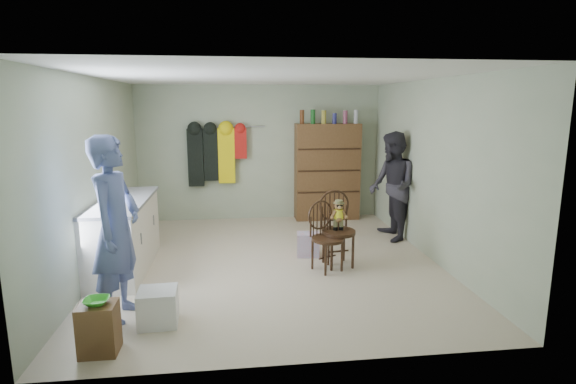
{
  "coord_description": "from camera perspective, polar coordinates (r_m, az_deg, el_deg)",
  "views": [
    {
      "loc": [
        -0.5,
        -5.9,
        2.17
      ],
      "look_at": [
        0.25,
        0.2,
        0.95
      ],
      "focal_mm": 28.0,
      "sensor_mm": 36.0,
      "label": 1
    }
  ],
  "objects": [
    {
      "name": "person_right",
      "position": [
        7.32,
        13.08,
        0.7
      ],
      "size": [
        0.68,
        0.86,
        1.74
      ],
      "primitive_type": "imported",
      "rotation": [
        0.0,
        0.0,
        -1.59
      ],
      "color": "#2D2B33",
      "rests_on": "ground"
    },
    {
      "name": "person_left",
      "position": [
        4.81,
        -21.03,
        -4.37
      ],
      "size": [
        0.57,
        0.76,
        1.87
      ],
      "primitive_type": "imported",
      "rotation": [
        0.0,
        0.0,
        1.37
      ],
      "color": "#536098",
      "rests_on": "ground"
    },
    {
      "name": "striped_bag",
      "position": [
        6.52,
        2.57,
        -6.67
      ],
      "size": [
        0.35,
        0.29,
        0.34
      ],
      "primitive_type": "cube",
      "rotation": [
        0.0,
        0.0,
        -0.14
      ],
      "color": "#E57281",
      "rests_on": "ground"
    },
    {
      "name": "counter",
      "position": [
        6.31,
        -20.09,
        -5.09
      ],
      "size": [
        0.64,
        1.86,
        0.94
      ],
      "color": "silver",
      "rests_on": "ground"
    },
    {
      "name": "plastic_tub",
      "position": [
        4.78,
        -16.17,
        -13.85
      ],
      "size": [
        0.39,
        0.37,
        0.36
      ],
      "primitive_type": "cube",
      "rotation": [
        0.0,
        0.0,
        0.05
      ],
      "color": "white",
      "rests_on": "ground"
    },
    {
      "name": "ground_plane",
      "position": [
        6.31,
        -2.06,
        -8.91
      ],
      "size": [
        5.0,
        5.0,
        0.0
      ],
      "primitive_type": "plane",
      "color": "beige",
      "rests_on": "ground"
    },
    {
      "name": "bowl",
      "position": [
        4.32,
        -23.15,
        -12.66
      ],
      "size": [
        0.22,
        0.22,
        0.05
      ],
      "primitive_type": "imported",
      "color": "green",
      "rests_on": "stool"
    },
    {
      "name": "room_walls",
      "position": [
        6.48,
        -2.57,
        5.97
      ],
      "size": [
        5.0,
        5.0,
        5.0
      ],
      "color": "#AEB89A",
      "rests_on": "ground"
    },
    {
      "name": "chair_far",
      "position": [
        5.93,
        4.72,
        -5.26
      ],
      "size": [
        0.55,
        0.55,
        0.92
      ],
      "rotation": [
        0.0,
        0.0,
        0.47
      ],
      "color": "#311D11",
      "rests_on": "ground"
    },
    {
      "name": "stool",
      "position": [
        4.43,
        -22.89,
        -15.69
      ],
      "size": [
        0.32,
        0.27,
        0.46
      ],
      "primitive_type": "cube",
      "color": "brown",
      "rests_on": "ground"
    },
    {
      "name": "coat_rack",
      "position": [
        8.34,
        -9.25,
        4.74
      ],
      "size": [
        1.42,
        0.12,
        1.09
      ],
      "color": "#99999E",
      "rests_on": "ground"
    },
    {
      "name": "chair_front",
      "position": [
        6.09,
        6.27,
        -3.88
      ],
      "size": [
        0.51,
        0.51,
        1.02
      ],
      "rotation": [
        0.0,
        0.0,
        0.15
      ],
      "color": "#311D11",
      "rests_on": "ground"
    },
    {
      "name": "dresser",
      "position": [
        8.48,
        4.99,
        2.64
      ],
      "size": [
        1.2,
        0.39,
        2.06
      ],
      "color": "brown",
      "rests_on": "ground"
    }
  ]
}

